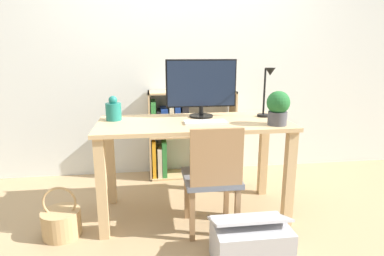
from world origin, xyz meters
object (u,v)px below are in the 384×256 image
Objects in this scene: desk_lamp at (267,88)px; bookshelf at (177,133)px; keyboard at (205,122)px; chair at (213,176)px; storage_box at (250,243)px; vase at (113,110)px; basket at (61,222)px; potted_plant at (278,107)px; monitor at (201,86)px.

desk_lamp reaches higher than bookshelf.
keyboard is 0.41m from chair.
desk_lamp is at bearing 65.55° from storage_box.
vase reaches higher than keyboard.
keyboard is at bearing 7.07° from basket.
potted_plant is at bearing 9.47° from chair.
keyboard is 0.73m from vase.
potted_plant is 0.53× the size of storage_box.
monitor reaches higher than storage_box.
bookshelf is at bearing 48.10° from basket.
storage_box is at bearing -73.70° from keyboard.
chair is (-0.50, -0.10, -0.47)m from potted_plant.
chair is at bearing -145.21° from desk_lamp.
monitor is 1.52× the size of basket.
potted_plant is (0.51, -0.37, -0.13)m from monitor.
bookshelf is at bearing 102.59° from monitor.
potted_plant is (0.52, -0.13, 0.13)m from keyboard.
bookshelf is (0.56, 0.71, -0.38)m from vase.
desk_lamp is 1.86m from basket.
storage_box is (-0.34, -0.75, -0.89)m from desk_lamp.
keyboard is 1.27× the size of potted_plant.
bookshelf is at bearing 122.55° from potted_plant.
desk_lamp is 1.07× the size of basket.
monitor is 1.80× the size of keyboard.
bookshelf is (-0.15, 0.67, -0.56)m from monitor.
potted_plant is 0.69m from chair.
desk_lamp is at bearing -3.68° from vase.
desk_lamp is 0.50× the size of chair.
storage_box is at bearing -21.21° from basket.
bookshelf is (-0.16, 1.14, 0.03)m from chair.
monitor is 0.35m from keyboard.
storage_box is (0.33, -1.53, -0.33)m from bookshelf.
monitor is 0.63× the size of bookshelf.
monitor is 1.42× the size of desk_lamp.
keyboard is at bearing 106.30° from storage_box.
chair is at bearing -168.50° from potted_plant.
potted_plant reaches higher than storage_box.
storage_box is at bearing -114.45° from desk_lamp.
storage_box is at bearing -78.46° from monitor.
vase reaches higher than chair.
chair is (0.02, -0.23, -0.34)m from keyboard.
desk_lamp reaches higher than potted_plant.
desk_lamp is at bearing 9.08° from basket.
bookshelf reaches higher than keyboard.
potted_plant is at bearing -90.76° from desk_lamp.
keyboard is at bearing 166.23° from potted_plant.
vase is (-0.71, -0.04, -0.18)m from monitor.
keyboard is 0.84× the size of basket.
desk_lamp is 0.27m from potted_plant.
vase is at bearing 147.01° from chair.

